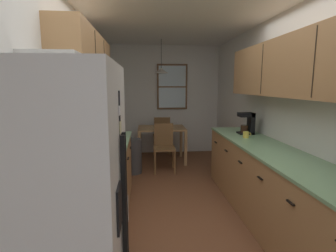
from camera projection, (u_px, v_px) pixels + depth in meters
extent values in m
plane|color=brown|center=(178.00, 197.00, 3.78)|extent=(12.00, 12.00, 0.00)
cube|color=silver|center=(79.00, 112.00, 3.46)|extent=(0.10, 9.00, 2.55)
cube|color=silver|center=(271.00, 110.00, 3.70)|extent=(0.10, 9.00, 2.55)
cube|color=silver|center=(164.00, 100.00, 6.19)|extent=(4.40, 0.10, 2.55)
cube|color=white|center=(179.00, 11.00, 3.38)|extent=(4.40, 9.00, 0.08)
cube|color=white|center=(58.00, 225.00, 1.41)|extent=(0.70, 0.79, 1.74)
cube|color=black|center=(123.00, 231.00, 1.45)|extent=(0.01, 0.01, 1.57)
cube|color=black|center=(125.00, 235.00, 1.41)|extent=(0.02, 0.02, 1.12)
cube|color=black|center=(126.00, 227.00, 1.49)|extent=(0.02, 0.02, 1.12)
cube|color=black|center=(119.00, 208.00, 1.25)|extent=(0.01, 0.15, 0.22)
cube|color=beige|center=(120.00, 127.00, 1.37)|extent=(0.01, 0.05, 0.07)
cube|color=white|center=(119.00, 110.00, 1.33)|extent=(0.01, 0.04, 0.05)
cube|color=white|center=(84.00, 227.00, 2.17)|extent=(0.62, 0.58, 0.90)
cube|color=black|center=(122.00, 228.00, 2.20)|extent=(0.01, 0.41, 0.30)
cube|color=silver|center=(124.00, 205.00, 2.17)|extent=(0.02, 0.47, 0.02)
cube|color=black|center=(81.00, 175.00, 2.10)|extent=(0.59, 0.55, 0.02)
cube|color=white|center=(45.00, 165.00, 2.06)|extent=(0.06, 0.58, 0.20)
cylinder|color=#2D2D2D|center=(58.00, 179.00, 1.96)|extent=(0.15, 0.15, 0.01)
cylinder|color=#2D2D2D|center=(68.00, 168.00, 2.21)|extent=(0.15, 0.15, 0.01)
cylinder|color=#2D2D2D|center=(96.00, 178.00, 1.98)|extent=(0.15, 0.15, 0.01)
cylinder|color=#2D2D2D|center=(101.00, 167.00, 2.23)|extent=(0.15, 0.15, 0.01)
cube|color=white|center=(60.00, 77.00, 1.96)|extent=(0.38, 0.57, 0.34)
cube|color=black|center=(84.00, 77.00, 1.93)|extent=(0.01, 0.34, 0.22)
cube|color=#2D2D33|center=(91.00, 78.00, 2.17)|extent=(0.01, 0.11, 0.22)
cube|color=#A87A4C|center=(104.00, 179.00, 3.32)|extent=(0.60, 1.74, 0.87)
cube|color=#7AA87A|center=(103.00, 145.00, 3.25)|extent=(0.63, 1.76, 0.03)
cube|color=black|center=(125.00, 174.00, 2.74)|extent=(0.02, 0.10, 0.01)
cube|color=black|center=(128.00, 158.00, 3.31)|extent=(0.02, 0.10, 0.01)
cube|color=black|center=(131.00, 148.00, 3.88)|extent=(0.02, 0.10, 0.01)
cube|color=#A87A4C|center=(87.00, 64.00, 3.03)|extent=(0.32, 1.84, 0.69)
cube|color=#2D2319|center=(96.00, 61.00, 2.75)|extent=(0.01, 0.01, 0.63)
cube|color=#2D2319|center=(105.00, 66.00, 3.35)|extent=(0.01, 0.01, 0.63)
cube|color=#A87A4C|center=(274.00, 191.00, 2.95)|extent=(0.60, 3.32, 0.87)
cube|color=#7AA87A|center=(277.00, 153.00, 2.88)|extent=(0.63, 3.34, 0.03)
cube|color=black|center=(290.00, 203.00, 2.06)|extent=(0.02, 0.10, 0.01)
cube|color=black|center=(260.00, 178.00, 2.61)|extent=(0.02, 0.10, 0.01)
cube|color=black|center=(240.00, 162.00, 3.15)|extent=(0.02, 0.10, 0.01)
cube|color=black|center=(226.00, 151.00, 3.69)|extent=(0.02, 0.10, 0.01)
cube|color=black|center=(216.00, 142.00, 4.24)|extent=(0.02, 0.10, 0.01)
cube|color=#A87A4C|center=(298.00, 66.00, 2.69)|extent=(0.32, 3.02, 0.65)
cube|color=#2D2319|center=(314.00, 62.00, 2.19)|extent=(0.01, 0.01, 0.60)
cube|color=#2D2319|center=(262.00, 69.00, 3.17)|extent=(0.01, 0.01, 0.60)
cube|color=#A87F51|center=(162.00, 128.00, 5.45)|extent=(0.99, 0.73, 0.03)
cube|color=#A87F51|center=(139.00, 150.00, 5.14)|extent=(0.06, 0.06, 0.71)
cube|color=#A87F51|center=(186.00, 149.00, 5.22)|extent=(0.06, 0.06, 0.71)
cube|color=#A87F51|center=(140.00, 142.00, 5.80)|extent=(0.06, 0.06, 0.71)
cube|color=#A87F51|center=(181.00, 141.00, 5.89)|extent=(0.06, 0.06, 0.71)
cube|color=brown|center=(164.00, 148.00, 4.86)|extent=(0.40, 0.40, 0.04)
cube|color=brown|center=(164.00, 135.00, 5.01)|extent=(0.37, 0.04, 0.45)
cylinder|color=brown|center=(175.00, 163.00, 4.73)|extent=(0.04, 0.04, 0.43)
cylinder|color=brown|center=(155.00, 163.00, 4.70)|extent=(0.04, 0.04, 0.43)
cylinder|color=brown|center=(173.00, 157.00, 5.09)|extent=(0.04, 0.04, 0.43)
cylinder|color=brown|center=(154.00, 158.00, 5.06)|extent=(0.04, 0.04, 0.43)
cube|color=brown|center=(162.00, 135.00, 6.14)|extent=(0.40, 0.40, 0.04)
cube|color=brown|center=(162.00, 127.00, 5.92)|extent=(0.37, 0.03, 0.45)
cylinder|color=brown|center=(154.00, 143.00, 6.34)|extent=(0.04, 0.04, 0.43)
cylinder|color=brown|center=(169.00, 143.00, 6.37)|extent=(0.04, 0.04, 0.43)
cylinder|color=brown|center=(154.00, 147.00, 5.98)|extent=(0.04, 0.04, 0.43)
cylinder|color=brown|center=(170.00, 146.00, 6.01)|extent=(0.04, 0.04, 0.43)
cylinder|color=black|center=(161.00, 54.00, 5.21)|extent=(0.01, 0.01, 0.58)
cone|color=#B7B2A8|center=(161.00, 71.00, 5.27)|extent=(0.29, 0.29, 0.10)
sphere|color=white|center=(161.00, 70.00, 5.26)|extent=(0.06, 0.06, 0.06)
cube|color=brown|center=(172.00, 87.00, 6.09)|extent=(0.72, 0.04, 1.06)
cube|color=silver|center=(172.00, 87.00, 6.07)|extent=(0.64, 0.01, 0.98)
cube|color=brown|center=(172.00, 87.00, 6.07)|extent=(0.64, 0.02, 0.03)
cylinder|color=#3F3F42|center=(133.00, 156.00, 4.80)|extent=(0.33, 0.33, 0.64)
cylinder|color=red|center=(91.00, 151.00, 2.55)|extent=(0.12, 0.12, 0.18)
cylinder|color=white|center=(91.00, 141.00, 2.54)|extent=(0.12, 0.12, 0.02)
cube|color=white|center=(127.00, 211.00, 2.34)|extent=(0.02, 0.16, 0.24)
cube|color=black|center=(245.00, 133.00, 3.90)|extent=(0.22, 0.18, 0.02)
cube|color=black|center=(251.00, 123.00, 3.89)|extent=(0.06, 0.18, 0.32)
cube|color=black|center=(246.00, 115.00, 3.86)|extent=(0.22, 0.18, 0.06)
cylinder|color=#331E14|center=(244.00, 129.00, 3.89)|extent=(0.11, 0.11, 0.11)
cylinder|color=#E5CC4C|center=(246.00, 135.00, 3.61)|extent=(0.08, 0.08, 0.09)
torus|color=#E5CC4C|center=(249.00, 134.00, 3.61)|extent=(0.05, 0.01, 0.05)
cylinder|color=silver|center=(165.00, 127.00, 5.38)|extent=(0.17, 0.17, 0.06)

